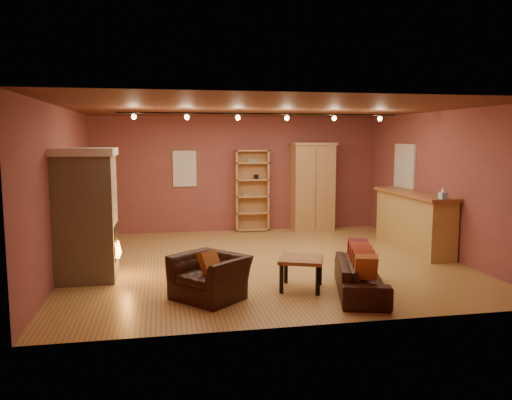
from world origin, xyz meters
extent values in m
plane|color=olive|center=(0.00, 0.00, 0.00)|extent=(7.00, 7.00, 0.00)
plane|color=brown|center=(0.00, 0.00, 2.80)|extent=(7.00, 7.00, 0.00)
cube|color=brown|center=(0.00, 3.25, 1.40)|extent=(7.00, 0.02, 2.80)
cube|color=brown|center=(-3.50, 0.00, 1.40)|extent=(0.02, 6.50, 2.80)
cube|color=brown|center=(3.50, 0.00, 1.40)|extent=(0.02, 6.50, 2.80)
cube|color=#C3B187|center=(-3.05, -0.60, 1.00)|extent=(0.90, 0.90, 2.00)
cube|color=beige|center=(-3.05, -0.60, 2.06)|extent=(0.98, 0.98, 0.12)
cube|color=black|center=(-2.64, -0.60, 0.60)|extent=(0.10, 0.65, 0.55)
cone|color=orange|center=(-2.58, -0.60, 0.48)|extent=(0.10, 0.10, 0.22)
cube|color=silver|center=(-1.30, 3.23, 1.55)|extent=(0.56, 0.04, 0.86)
cube|color=tan|center=(0.32, 3.23, 1.00)|extent=(0.82, 0.04, 2.00)
cube|color=tan|center=(-0.07, 3.09, 1.00)|extent=(0.04, 0.32, 2.00)
cube|color=tan|center=(0.71, 3.09, 1.00)|extent=(0.04, 0.32, 2.00)
cube|color=gray|center=(0.18, 3.09, 0.89)|extent=(0.18, 0.12, 0.05)
cube|color=black|center=(0.43, 3.09, 1.34)|extent=(0.10, 0.10, 0.12)
cube|color=tan|center=(0.32, 3.09, 0.04)|extent=(0.82, 0.32, 0.04)
cube|color=tan|center=(0.32, 3.09, 0.45)|extent=(0.82, 0.32, 0.04)
cube|color=tan|center=(0.32, 3.09, 0.86)|extent=(0.82, 0.32, 0.03)
cube|color=tan|center=(0.32, 3.09, 1.27)|extent=(0.82, 0.32, 0.04)
cube|color=tan|center=(0.32, 3.09, 1.68)|extent=(0.82, 0.32, 0.04)
cube|color=tan|center=(0.32, 3.09, 1.98)|extent=(0.82, 0.32, 0.04)
cube|color=tan|center=(1.83, 2.97, 1.06)|extent=(1.01, 0.55, 2.11)
cube|color=#985E37|center=(1.83, 2.70, 1.06)|extent=(0.02, 0.01, 2.01)
cube|color=tan|center=(1.83, 2.97, 2.14)|extent=(1.07, 0.61, 0.06)
cube|color=tan|center=(3.20, 0.41, 0.56)|extent=(0.54, 2.36, 1.13)
cube|color=#985E37|center=(3.20, 0.41, 1.16)|extent=(0.66, 2.48, 0.06)
cube|color=#93C9EC|center=(3.15, -0.71, 1.24)|extent=(0.11, 0.11, 0.11)
cone|color=white|center=(3.15, -0.71, 1.34)|extent=(0.08, 0.08, 0.10)
cube|color=silver|center=(3.47, 1.40, 1.65)|extent=(0.05, 0.90, 1.00)
imported|color=black|center=(1.00, -2.17, 0.33)|extent=(0.94, 1.75, 0.66)
cube|color=#B5692E|center=(0.84, -2.69, 0.54)|extent=(0.35, 0.30, 0.36)
cube|color=#A03220|center=(0.92, -2.43, 0.54)|extent=(0.35, 0.30, 0.36)
cube|color=#A03220|center=(1.00, -2.17, 0.54)|extent=(0.35, 0.30, 0.36)
cube|color=#A03220|center=(1.07, -1.90, 0.54)|extent=(0.35, 0.30, 0.36)
cube|color=maroon|center=(1.15, -1.64, 0.54)|extent=(0.35, 0.30, 0.36)
imported|color=black|center=(-1.20, -1.97, 0.42)|extent=(1.10, 1.13, 0.84)
cube|color=#B5692E|center=(-1.20, -1.97, 0.52)|extent=(0.38, 0.37, 0.34)
cube|color=#985E37|center=(0.20, -1.78, 0.46)|extent=(0.83, 0.83, 0.05)
cube|color=black|center=(-0.07, -2.05, 0.21)|extent=(0.05, 0.05, 0.43)
cube|color=black|center=(0.47, -2.05, 0.21)|extent=(0.05, 0.05, 0.43)
cube|color=black|center=(-0.07, -1.51, 0.21)|extent=(0.05, 0.05, 0.43)
cube|color=black|center=(0.47, -1.51, 0.21)|extent=(0.05, 0.05, 0.43)
cylinder|color=black|center=(0.00, 0.20, 2.72)|extent=(5.20, 0.03, 0.03)
sphere|color=#FFD88C|center=(-2.30, 0.20, 2.65)|extent=(0.09, 0.09, 0.09)
sphere|color=#FFD88C|center=(-1.38, 0.20, 2.65)|extent=(0.09, 0.09, 0.09)
sphere|color=#FFD88C|center=(-0.46, 0.20, 2.65)|extent=(0.09, 0.09, 0.09)
sphere|color=#FFD88C|center=(0.46, 0.20, 2.65)|extent=(0.09, 0.09, 0.09)
sphere|color=#FFD88C|center=(1.38, 0.20, 2.65)|extent=(0.09, 0.09, 0.09)
sphere|color=#FFD88C|center=(2.30, 0.20, 2.65)|extent=(0.09, 0.09, 0.09)
camera|label=1|loc=(-1.84, -8.88, 2.27)|focal=35.00mm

